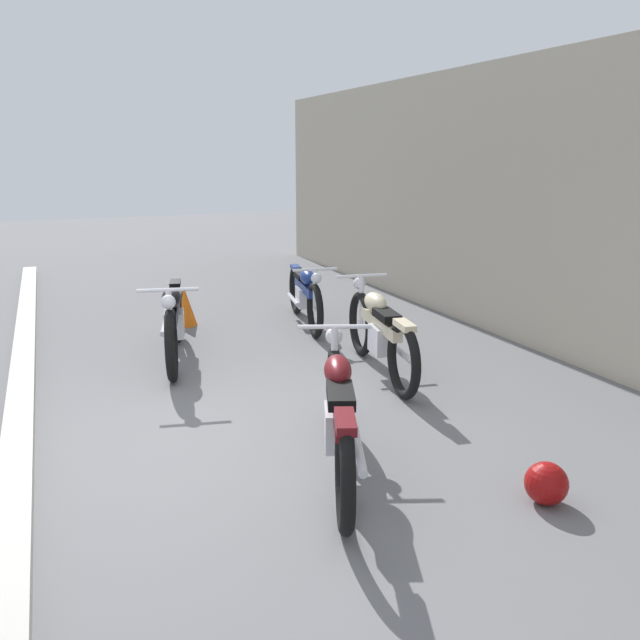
% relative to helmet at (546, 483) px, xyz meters
% --- Properties ---
extents(ground_plane, '(40.00, 40.00, 0.00)m').
position_rel_helmet_xyz_m(ground_plane, '(-1.80, -2.02, -0.15)').
color(ground_plane, slate).
extents(building_wall, '(18.00, 0.30, 3.44)m').
position_rel_helmet_xyz_m(building_wall, '(-1.80, 2.52, 1.57)').
color(building_wall, '#B2A893').
rests_on(building_wall, ground_plane).
extents(curb_strip, '(18.00, 0.24, 0.12)m').
position_rel_helmet_xyz_m(curb_strip, '(-1.80, -3.34, -0.09)').
color(curb_strip, '#B7B2A8').
rests_on(curb_strip, ground_plane).
extents(helmet, '(0.30, 0.30, 0.30)m').
position_rel_helmet_xyz_m(helmet, '(0.00, 0.00, 0.00)').
color(helmet, maroon).
rests_on(helmet, ground_plane).
extents(traffic_cone, '(0.32, 0.32, 0.55)m').
position_rel_helmet_xyz_m(traffic_cone, '(-5.60, -1.31, 0.13)').
color(traffic_cone, orange).
rests_on(traffic_cone, ground_plane).
extents(motorcycle_maroon, '(2.04, 0.99, 0.97)m').
position_rel_helmet_xyz_m(motorcycle_maroon, '(-0.95, -1.12, 0.32)').
color(motorcycle_maroon, black).
rests_on(motorcycle_maroon, ground_plane).
extents(motorcycle_cream, '(2.15, 0.65, 0.97)m').
position_rel_helmet_xyz_m(motorcycle_cream, '(-2.78, 0.22, 0.32)').
color(motorcycle_cream, black).
rests_on(motorcycle_cream, ground_plane).
extents(motorcycle_blue, '(2.01, 0.63, 0.91)m').
position_rel_helmet_xyz_m(motorcycle_blue, '(-4.97, 0.23, 0.29)').
color(motorcycle_blue, black).
rests_on(motorcycle_blue, ground_plane).
extents(motorcycle_black, '(2.18, 0.77, 0.99)m').
position_rel_helmet_xyz_m(motorcycle_black, '(-4.12, -1.72, 0.33)').
color(motorcycle_black, black).
rests_on(motorcycle_black, ground_plane).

